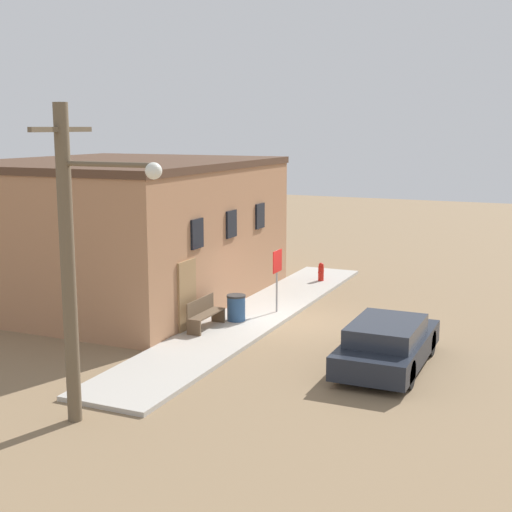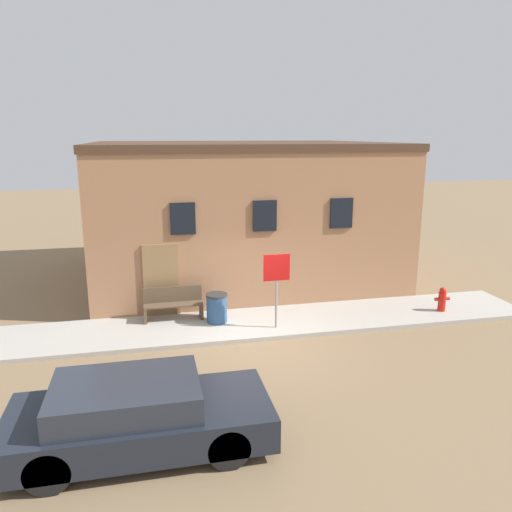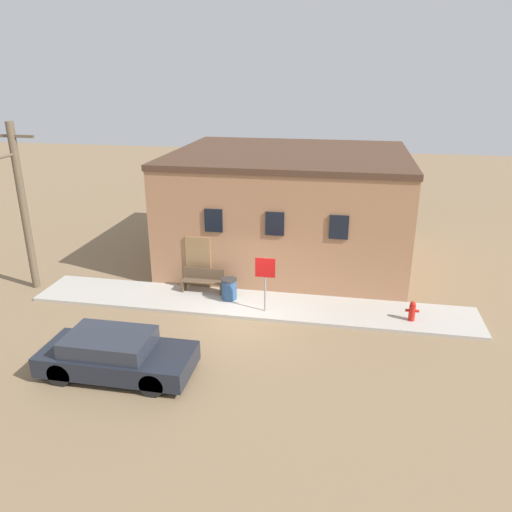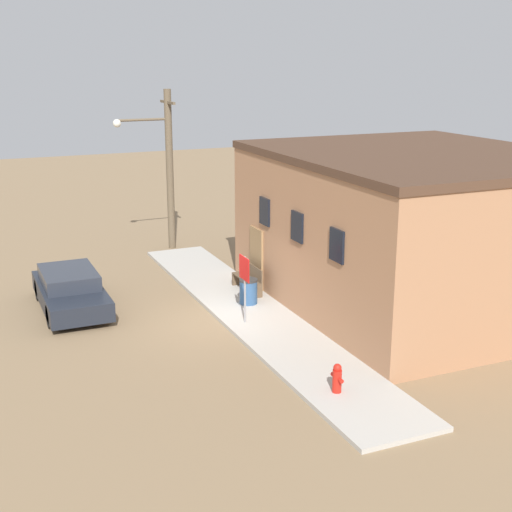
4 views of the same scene
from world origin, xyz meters
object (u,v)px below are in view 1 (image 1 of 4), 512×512
bench (204,314)px  utility_pole (73,256)px  fire_hydrant (321,272)px  stop_sign (277,269)px  parked_car (387,344)px  trash_bin (236,308)px

bench → utility_pole: (-6.89, -0.73, 2.96)m
bench → fire_hydrant: bearing=-7.5°
utility_pole → fire_hydrant: bearing=-1.2°
stop_sign → utility_pole: 9.77m
utility_pole → parked_car: utility_pole is taller
fire_hydrant → parked_car: size_ratio=0.16×
trash_bin → parked_car: parked_car is taller
utility_pole → stop_sign: bearing=-3.2°
trash_bin → parked_car: size_ratio=0.19×
parked_car → fire_hydrant: bearing=28.6°
fire_hydrant → parked_car: (-8.71, -4.74, 0.14)m
bench → parked_car: bearing=-99.0°
trash_bin → bench: bearing=156.8°
utility_pole → parked_car: (5.97, -5.04, -2.91)m
fire_hydrant → stop_sign: 5.24m
fire_hydrant → trash_bin: trash_bin is taller
stop_sign → parked_car: size_ratio=0.47×
bench → parked_car: parked_car is taller
bench → trash_bin: bearing=-23.2°
fire_hydrant → utility_pole: bearing=178.8°
stop_sign → parked_car: stop_sign is taller
fire_hydrant → trash_bin: size_ratio=0.88×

